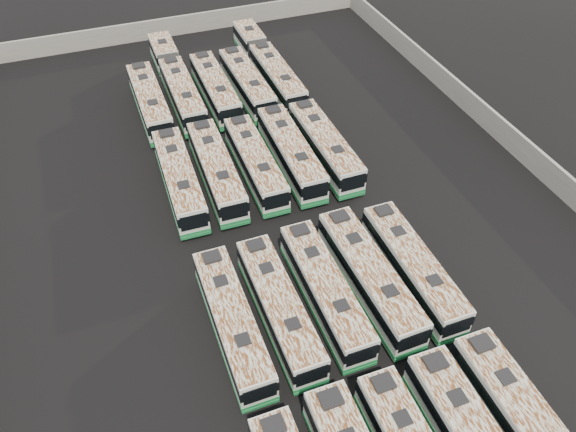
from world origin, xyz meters
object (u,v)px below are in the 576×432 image
(bus_midfront_center, at_px, (325,291))
(bus_midback_far_left, at_px, (180,179))
(bus_midback_center, at_px, (255,163))
(bus_back_far_left, at_px, (150,102))
(bus_back_center, at_px, (215,89))
(bus_back_left, at_px, (176,80))
(bus_midfront_right, at_px, (369,277))
(bus_back_right, at_px, (247,84))
(bus_midback_left, at_px, (217,170))
(bus_back_far_right, at_px, (268,65))
(bus_front_far_right, at_px, (527,430))
(bus_midback_far_right, at_px, (325,146))
(bus_midfront_far_right, at_px, (413,268))
(bus_midfront_far_left, at_px, (233,322))
(bus_midfront_left, at_px, (279,308))
(bus_midback_right, at_px, (291,153))

(bus_midfront_center, xyz_separation_m, bus_midback_far_left, (-6.30, 14.36, 0.03))
(bus_midback_center, relative_size, bus_back_far_left, 0.97)
(bus_back_center, bearing_deg, bus_back_left, 137.12)
(bus_midfront_right, bearing_deg, bus_back_far_left, 108.36)
(bus_back_far_left, height_order, bus_back_right, bus_back_far_left)
(bus_back_center, bearing_deg, bus_midfront_center, -89.97)
(bus_midback_far_left, relative_size, bus_midback_left, 0.99)
(bus_midback_center, distance_m, bus_back_center, 12.41)
(bus_back_left, bearing_deg, bus_midback_left, -90.05)
(bus_back_center, xyz_separation_m, bus_back_far_right, (6.31, 2.73, -0.00))
(bus_midback_far_left, height_order, bus_back_center, bus_midback_far_left)
(bus_front_far_right, height_order, bus_midback_left, bus_front_far_right)
(bus_back_far_left, xyz_separation_m, bus_back_left, (3.17, 3.11, -0.02))
(bus_midback_far_right, bearing_deg, bus_midfront_right, -102.13)
(bus_back_left, relative_size, bus_back_center, 1.56)
(bus_midfront_center, relative_size, bus_back_far_left, 0.97)
(bus_back_center, bearing_deg, bus_front_far_right, -80.95)
(bus_midfront_far_right, relative_size, bus_midback_far_left, 0.97)
(bus_midback_center, relative_size, bus_back_right, 0.98)
(bus_midback_center, bearing_deg, bus_midfront_center, -89.41)
(bus_midfront_center, distance_m, bus_midback_far_right, 15.61)
(bus_midfront_far_right, height_order, bus_back_left, bus_back_left)
(bus_midfront_far_left, distance_m, bus_midback_left, 14.96)
(bus_midfront_right, relative_size, bus_back_far_left, 1.01)
(bus_back_right, bearing_deg, bus_back_left, 152.88)
(bus_back_far_right, bearing_deg, bus_midfront_left, -107.90)
(bus_midback_far_left, distance_m, bus_back_left, 15.60)
(bus_back_far_left, xyz_separation_m, bus_back_right, (9.53, 0.00, -0.01))
(bus_midfront_far_left, xyz_separation_m, bus_midfront_far_right, (12.53, -0.02, 0.01))
(bus_back_left, height_order, bus_back_far_right, bus_back_left)
(bus_midback_center, bearing_deg, bus_midback_far_left, 179.79)
(bus_front_far_right, xyz_separation_m, bus_back_left, (-9.40, 41.91, -0.03))
(bus_midfront_far_left, height_order, bus_midback_center, bus_midback_center)
(bus_back_right, bearing_deg, bus_back_far_left, 178.92)
(bus_back_far_left, bearing_deg, bus_midfront_left, -83.52)
(bus_midfront_right, height_order, bus_midback_left, bus_midfront_right)
(bus_midfront_far_right, xyz_separation_m, bus_back_left, (-9.47, 29.90, 0.02))
(bus_back_far_left, height_order, bus_back_left, bus_back_far_left)
(bus_midfront_far_left, relative_size, bus_midfront_far_right, 0.99)
(bus_midfront_center, height_order, bus_back_far_right, bus_back_far_right)
(bus_midfront_right, distance_m, bus_back_center, 26.88)
(bus_front_far_right, relative_size, bus_midback_left, 1.00)
(bus_front_far_right, bearing_deg, bus_midfront_far_left, 136.13)
(bus_back_center, xyz_separation_m, bus_back_right, (3.17, -0.15, 0.01))
(bus_front_far_right, relative_size, bus_midfront_far_right, 1.04)
(bus_midfront_center, relative_size, bus_midback_right, 0.96)
(bus_midback_left, bearing_deg, bus_midback_center, -1.23)
(bus_front_far_right, distance_m, bus_midfront_center, 13.74)
(bus_midback_far_left, relative_size, bus_back_far_left, 1.00)
(bus_back_far_right, bearing_deg, bus_midfront_far_left, -113.06)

